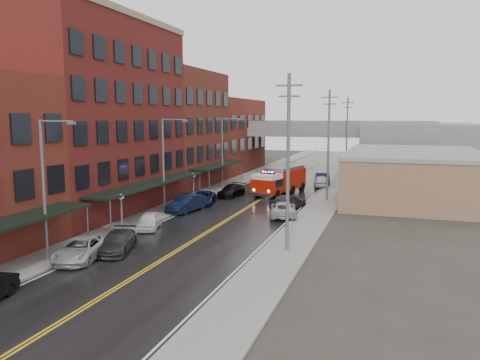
% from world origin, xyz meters
% --- Properties ---
extents(ground, '(220.00, 220.00, 0.00)m').
position_xyz_m(ground, '(0.00, 0.00, 0.00)').
color(ground, '#2D2B26').
rests_on(ground, ground).
extents(road, '(11.00, 160.00, 0.02)m').
position_xyz_m(road, '(0.00, 30.00, 0.01)').
color(road, black).
rests_on(road, ground).
extents(sidewalk_left, '(3.00, 160.00, 0.15)m').
position_xyz_m(sidewalk_left, '(-7.30, 30.00, 0.07)').
color(sidewalk_left, slate).
rests_on(sidewalk_left, ground).
extents(sidewalk_right, '(3.00, 160.00, 0.15)m').
position_xyz_m(sidewalk_right, '(7.30, 30.00, 0.07)').
color(sidewalk_right, slate).
rests_on(sidewalk_right, ground).
extents(curb_left, '(0.30, 160.00, 0.15)m').
position_xyz_m(curb_left, '(-5.65, 30.00, 0.07)').
color(curb_left, gray).
rests_on(curb_left, ground).
extents(curb_right, '(0.30, 160.00, 0.15)m').
position_xyz_m(curb_right, '(5.65, 30.00, 0.07)').
color(curb_right, gray).
rests_on(curb_right, ground).
extents(brick_building_b, '(9.00, 20.00, 18.00)m').
position_xyz_m(brick_building_b, '(-13.30, 23.00, 9.00)').
color(brick_building_b, maroon).
rests_on(brick_building_b, ground).
extents(brick_building_c, '(9.00, 15.00, 15.00)m').
position_xyz_m(brick_building_c, '(-13.30, 40.50, 7.50)').
color(brick_building_c, '#5C1F1B').
rests_on(brick_building_c, ground).
extents(brick_building_far, '(9.00, 20.00, 12.00)m').
position_xyz_m(brick_building_far, '(-13.30, 58.00, 6.00)').
color(brick_building_far, maroon).
rests_on(brick_building_far, ground).
extents(tan_building, '(14.00, 22.00, 5.00)m').
position_xyz_m(tan_building, '(16.00, 40.00, 2.50)').
color(tan_building, '#946C4F').
rests_on(tan_building, ground).
extents(right_far_block, '(18.00, 30.00, 8.00)m').
position_xyz_m(right_far_block, '(18.00, 70.00, 4.00)').
color(right_far_block, slate).
rests_on(right_far_block, ground).
extents(awning_1, '(2.60, 18.00, 3.09)m').
position_xyz_m(awning_1, '(-7.49, 23.00, 2.99)').
color(awning_1, black).
rests_on(awning_1, ground).
extents(awning_2, '(2.60, 13.00, 3.09)m').
position_xyz_m(awning_2, '(-7.49, 40.50, 2.99)').
color(awning_2, black).
rests_on(awning_2, ground).
extents(globe_lamp_1, '(0.44, 0.44, 3.12)m').
position_xyz_m(globe_lamp_1, '(-6.40, 16.00, 2.31)').
color(globe_lamp_1, '#59595B').
rests_on(globe_lamp_1, ground).
extents(globe_lamp_2, '(0.44, 0.44, 3.12)m').
position_xyz_m(globe_lamp_2, '(-6.40, 30.00, 2.31)').
color(globe_lamp_2, '#59595B').
rests_on(globe_lamp_2, ground).
extents(street_lamp_0, '(2.64, 0.22, 9.00)m').
position_xyz_m(street_lamp_0, '(-6.55, 8.00, 5.19)').
color(street_lamp_0, '#59595B').
rests_on(street_lamp_0, ground).
extents(street_lamp_1, '(2.64, 0.22, 9.00)m').
position_xyz_m(street_lamp_1, '(-6.55, 24.00, 5.19)').
color(street_lamp_1, '#59595B').
rests_on(street_lamp_1, ground).
extents(street_lamp_2, '(2.64, 0.22, 9.00)m').
position_xyz_m(street_lamp_2, '(-6.55, 40.00, 5.19)').
color(street_lamp_2, '#59595B').
rests_on(street_lamp_2, ground).
extents(utility_pole_0, '(1.80, 0.24, 12.00)m').
position_xyz_m(utility_pole_0, '(7.20, 15.00, 6.31)').
color(utility_pole_0, '#59595B').
rests_on(utility_pole_0, ground).
extents(utility_pole_1, '(1.80, 0.24, 12.00)m').
position_xyz_m(utility_pole_1, '(7.20, 35.00, 6.31)').
color(utility_pole_1, '#59595B').
rests_on(utility_pole_1, ground).
extents(utility_pole_2, '(1.80, 0.24, 12.00)m').
position_xyz_m(utility_pole_2, '(7.20, 55.00, 6.31)').
color(utility_pole_2, '#59595B').
rests_on(utility_pole_2, ground).
extents(overpass, '(40.00, 10.00, 7.50)m').
position_xyz_m(overpass, '(0.00, 62.00, 5.99)').
color(overpass, slate).
rests_on(overpass, ground).
extents(fire_truck, '(5.15, 9.21, 3.21)m').
position_xyz_m(fire_truck, '(1.16, 38.01, 1.74)').
color(fire_truck, '#A71607').
rests_on(fire_truck, ground).
extents(parked_car_left_2, '(3.49, 5.52, 1.42)m').
position_xyz_m(parked_car_left_2, '(-5.00, 9.01, 0.71)').
color(parked_car_left_2, '#A8ABB0').
rests_on(parked_car_left_2, ground).
extents(parked_car_left_3, '(3.21, 5.06, 1.37)m').
position_xyz_m(parked_car_left_3, '(-3.83, 11.30, 0.68)').
color(parked_car_left_3, '#29282B').
rests_on(parked_car_left_3, ground).
extents(parked_car_left_4, '(2.71, 4.29, 1.36)m').
position_xyz_m(parked_car_left_4, '(-5.00, 17.87, 0.68)').
color(parked_car_left_4, white).
rests_on(parked_car_left_4, ground).
extents(parked_car_left_5, '(2.50, 5.25, 1.66)m').
position_xyz_m(parked_car_left_5, '(-5.00, 25.21, 0.83)').
color(parked_car_left_5, black).
rests_on(parked_car_left_5, ground).
extents(parked_car_left_6, '(3.35, 5.29, 1.36)m').
position_xyz_m(parked_car_left_6, '(-5.00, 29.34, 0.68)').
color(parked_car_left_6, '#121444').
rests_on(parked_car_left_6, ground).
extents(parked_car_left_7, '(2.42, 4.98, 1.40)m').
position_xyz_m(parked_car_left_7, '(-3.76, 34.80, 0.70)').
color(parked_car_left_7, black).
rests_on(parked_car_left_7, ground).
extents(parked_car_right_0, '(3.51, 5.52, 1.42)m').
position_xyz_m(parked_car_right_0, '(4.41, 25.85, 0.71)').
color(parked_car_right_0, '#A9AAB1').
rests_on(parked_car_right_0, ground).
extents(parked_car_right_1, '(3.40, 5.27, 1.42)m').
position_xyz_m(parked_car_right_1, '(4.02, 29.80, 0.71)').
color(parked_car_right_1, '#252528').
rests_on(parked_car_right_1, ground).
extents(parked_car_right_2, '(2.64, 4.83, 1.56)m').
position_xyz_m(parked_car_right_2, '(5.00, 45.46, 0.78)').
color(parked_car_right_2, '#BCBCBC').
rests_on(parked_car_right_2, ground).
extents(parked_car_right_3, '(2.78, 5.23, 1.64)m').
position_xyz_m(parked_car_right_3, '(4.74, 47.80, 0.82)').
color(parked_car_right_3, black).
rests_on(parked_car_right_3, ground).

